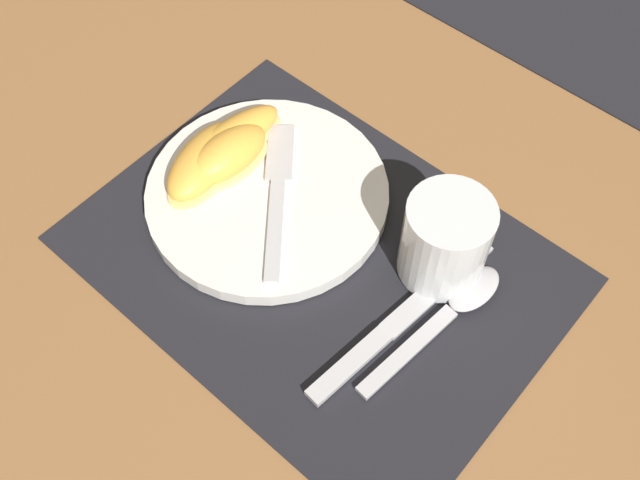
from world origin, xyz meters
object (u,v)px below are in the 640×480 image
citrus_wedge_0 (232,140)px  plate (267,194)px  juice_glass (444,244)px  knife (399,321)px  spoon (457,305)px  fork (278,187)px  citrus_wedge_1 (228,156)px  citrus_wedge_2 (204,162)px

citrus_wedge_0 → plate: bearing=-13.8°
juice_glass → knife: juice_glass is taller
plate → spoon: 0.21m
citrus_wedge_0 → spoon: bearing=1.9°
fork → plate: bearing=-130.5°
plate → fork: fork is taller
juice_glass → spoon: juice_glass is taller
citrus_wedge_0 → citrus_wedge_1: bearing=-54.7°
plate → knife: size_ratio=1.05×
fork → citrus_wedge_2: size_ratio=1.30×
fork → citrus_wedge_1: size_ratio=1.58×
fork → citrus_wedge_2: (-0.07, -0.03, 0.01)m
fork → citrus_wedge_2: bearing=-155.9°
citrus_wedge_1 → citrus_wedge_2: citrus_wedge_1 is taller
citrus_wedge_2 → juice_glass: bearing=16.9°
knife → citrus_wedge_0: citrus_wedge_0 is taller
knife → juice_glass: bearing=96.3°
spoon → citrus_wedge_0: citrus_wedge_0 is taller
plate → citrus_wedge_2: citrus_wedge_2 is taller
spoon → citrus_wedge_2: size_ratio=1.48×
fork → citrus_wedge_0: citrus_wedge_0 is taller
citrus_wedge_1 → juice_glass: bearing=13.2°
spoon → citrus_wedge_0: bearing=-178.1°
citrus_wedge_0 → citrus_wedge_2: same height
plate → juice_glass: (0.17, 0.05, 0.03)m
juice_glass → citrus_wedge_2: (-0.24, -0.07, -0.01)m
knife → citrus_wedge_2: citrus_wedge_2 is taller
spoon → citrus_wedge_0: (-0.27, -0.01, 0.03)m
plate → spoon: bearing=6.5°
knife → citrus_wedge_1: (-0.23, 0.02, 0.03)m
juice_glass → fork: (-0.17, -0.04, -0.02)m
spoon → juice_glass: bearing=146.5°
citrus_wedge_1 → citrus_wedge_2: 0.02m
knife → spoon: 0.06m
spoon → citrus_wedge_2: 0.28m
juice_glass → fork: bearing=-166.2°
juice_glass → citrus_wedge_0: bearing=-171.8°
knife → citrus_wedge_0: 0.25m
fork → citrus_wedge_1: 0.06m
citrus_wedge_2 → plate: bearing=20.1°
knife → citrus_wedge_0: bearing=171.3°
juice_glass → citrus_wedge_0: size_ratio=0.72×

